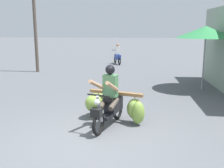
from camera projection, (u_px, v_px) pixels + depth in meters
The scene contains 5 objects.
ground_plane at pixel (86, 142), 5.88m from camera, with size 120.00×120.00×0.00m, color #56595E.
motorbike_main_loaded at pixel (109, 103), 7.07m from camera, with size 1.66×1.99×1.58m.
motorbike_distant_ahead_left at pixel (117, 56), 18.26m from camera, with size 0.70×1.56×1.40m.
market_umbrella_near_shop at pixel (206, 32), 10.38m from camera, with size 2.32×2.32×2.54m.
utility_pole at pixel (35, 19), 14.60m from camera, with size 0.18×0.18×5.87m, color brown.
Camera 1 is at (1.00, -5.42, 2.48)m, focal length 42.69 mm.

